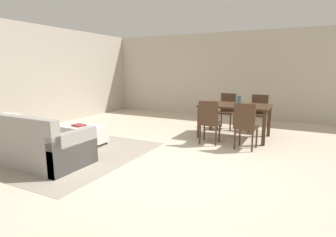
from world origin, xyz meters
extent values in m
plane|color=beige|center=(0.00, 0.00, 0.00)|extent=(10.80, 10.80, 0.00)
cube|color=#BCB2A0|center=(0.00, 5.00, 1.35)|extent=(9.00, 0.12, 2.70)
cube|color=#BCB2A0|center=(-4.50, 0.50, 1.35)|extent=(0.12, 11.00, 2.70)
cube|color=gray|center=(-2.18, -0.24, 0.00)|extent=(3.00, 2.80, 0.01)
cube|color=gray|center=(-2.19, -0.81, 0.21)|extent=(2.02, 0.91, 0.42)
cube|color=gray|center=(-2.19, -1.18, 0.64)|extent=(2.02, 0.16, 0.44)
cube|color=gray|center=(-3.13, -0.81, 0.31)|extent=(0.14, 0.91, 0.62)
cube|color=gray|center=(-1.25, -0.81, 0.31)|extent=(0.14, 0.91, 0.62)
cube|color=silver|center=(-2.58, -0.91, 0.62)|extent=(0.40, 0.14, 0.40)
cube|color=tan|center=(-1.80, -0.92, 0.61)|extent=(0.38, 0.13, 0.38)
cube|color=silver|center=(-2.17, 0.33, 0.23)|extent=(0.94, 0.56, 0.34)
cylinder|color=#422B1C|center=(-2.59, 0.56, 0.03)|extent=(0.05, 0.05, 0.06)
cylinder|color=#422B1C|center=(-1.75, 0.56, 0.03)|extent=(0.05, 0.05, 0.06)
cylinder|color=#422B1C|center=(-2.59, 0.10, 0.03)|extent=(0.05, 0.05, 0.06)
cylinder|color=#422B1C|center=(-1.75, 0.10, 0.03)|extent=(0.05, 0.05, 0.06)
cylinder|color=olive|center=(-3.33, -0.68, 0.26)|extent=(0.04, 0.04, 0.51)
cube|color=#422B1C|center=(0.50, 2.38, 0.74)|extent=(1.52, 0.99, 0.04)
cube|color=#422B1C|center=(-0.20, 2.81, 0.36)|extent=(0.07, 0.07, 0.72)
cube|color=#422B1C|center=(1.21, 2.81, 0.36)|extent=(0.07, 0.07, 0.72)
cube|color=#422B1C|center=(-0.20, 1.95, 0.36)|extent=(0.07, 0.07, 0.72)
cube|color=#422B1C|center=(1.21, 1.95, 0.36)|extent=(0.07, 0.07, 0.72)
cube|color=#422B1C|center=(0.16, 1.62, 0.43)|extent=(0.43, 0.43, 0.04)
cube|color=#422B1C|center=(0.17, 1.44, 0.69)|extent=(0.40, 0.07, 0.47)
cylinder|color=#422B1C|center=(-0.02, 1.78, 0.21)|extent=(0.04, 0.04, 0.41)
cylinder|color=#422B1C|center=(0.32, 1.81, 0.21)|extent=(0.04, 0.04, 0.41)
cylinder|color=#422B1C|center=(0.00, 1.44, 0.21)|extent=(0.04, 0.04, 0.41)
cylinder|color=#422B1C|center=(0.34, 1.47, 0.21)|extent=(0.04, 0.04, 0.41)
cube|color=#422B1C|center=(0.92, 1.57, 0.43)|extent=(0.43, 0.43, 0.04)
cube|color=#422B1C|center=(0.91, 1.39, 0.69)|extent=(0.40, 0.07, 0.47)
cylinder|color=#422B1C|center=(0.76, 1.75, 0.21)|extent=(0.04, 0.04, 0.41)
cylinder|color=#422B1C|center=(1.10, 1.72, 0.21)|extent=(0.04, 0.04, 0.41)
cylinder|color=#422B1C|center=(0.74, 1.41, 0.21)|extent=(0.04, 0.04, 0.41)
cylinder|color=#422B1C|center=(1.08, 1.39, 0.21)|extent=(0.04, 0.04, 0.41)
cube|color=#422B1C|center=(0.10, 3.15, 0.43)|extent=(0.41, 0.41, 0.04)
cube|color=#422B1C|center=(0.10, 3.33, 0.69)|extent=(0.40, 0.05, 0.47)
cylinder|color=#422B1C|center=(0.26, 2.98, 0.21)|extent=(0.04, 0.04, 0.41)
cylinder|color=#422B1C|center=(-0.08, 2.99, 0.21)|extent=(0.04, 0.04, 0.41)
cylinder|color=#422B1C|center=(0.27, 3.32, 0.21)|extent=(0.04, 0.04, 0.41)
cylinder|color=#422B1C|center=(-0.07, 3.33, 0.21)|extent=(0.04, 0.04, 0.41)
cube|color=#422B1C|center=(0.90, 3.14, 0.43)|extent=(0.41, 0.41, 0.04)
cube|color=#422B1C|center=(0.90, 3.32, 0.69)|extent=(0.40, 0.05, 0.47)
cylinder|color=#422B1C|center=(1.06, 2.97, 0.21)|extent=(0.04, 0.04, 0.41)
cylinder|color=#422B1C|center=(0.72, 2.98, 0.21)|extent=(0.04, 0.04, 0.41)
cylinder|color=#422B1C|center=(1.07, 3.31, 0.21)|extent=(0.04, 0.04, 0.41)
cylinder|color=#422B1C|center=(0.73, 3.32, 0.21)|extent=(0.04, 0.04, 0.41)
cylinder|color=slate|center=(0.59, 2.37, 0.86)|extent=(0.11, 0.11, 0.21)
cube|color=maroon|center=(-2.23, 0.30, 0.41)|extent=(0.29, 0.24, 0.03)
camera|label=1|loc=(1.88, -3.76, 1.58)|focal=28.96mm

